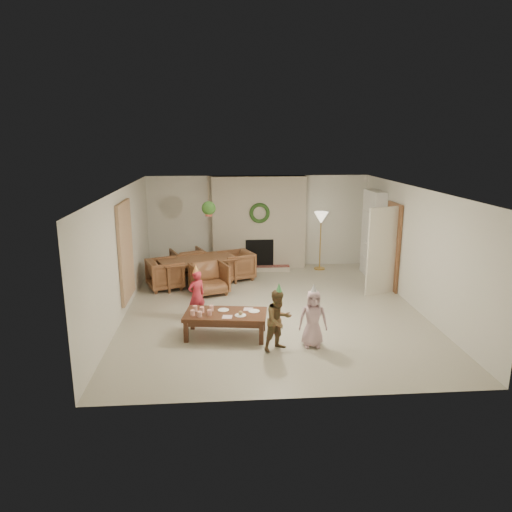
{
  "coord_description": "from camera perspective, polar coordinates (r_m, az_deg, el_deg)",
  "views": [
    {
      "loc": [
        -1.03,
        -9.25,
        3.47
      ],
      "look_at": [
        -0.3,
        0.4,
        1.05
      ],
      "focal_mm": 33.12,
      "sensor_mm": 36.0,
      "label": 1
    }
  ],
  "objects": [
    {
      "name": "curtain_panel",
      "position": [
        9.9,
        -15.46,
        0.56
      ],
      "size": [
        0.06,
        1.2,
        2.0
      ],
      "primitive_type": "cube",
      "color": "#C9B28E",
      "rests_on": "wall_left"
    },
    {
      "name": "bookshelf_shelf_b",
      "position": [
        12.45,
        13.79,
        1.48
      ],
      "size": [
        0.3,
        0.92,
        0.03
      ],
      "primitive_type": "cube",
      "color": "white",
      "rests_on": "bookshelf_carcass"
    },
    {
      "name": "plate_b",
      "position": [
        8.35,
        -1.89,
        -7.17
      ],
      "size": [
        0.23,
        0.23,
        0.01
      ],
      "primitive_type": "cylinder",
      "rotation": [
        0.0,
        0.0,
        -0.14
      ],
      "color": "white",
      "rests_on": "coffee_table_top"
    },
    {
      "name": "party_hat_pink",
      "position": [
        7.95,
        7.0,
        -3.92
      ],
      "size": [
        0.16,
        0.16,
        0.18
      ],
      "primitive_type": "cone",
      "rotation": [
        0.0,
        0.0,
        -0.26
      ],
      "color": "silver",
      "rests_on": "child_pink"
    },
    {
      "name": "napkin_right",
      "position": [
        8.63,
        -0.94,
        -6.45
      ],
      "size": [
        0.19,
        0.19,
        0.01
      ],
      "primitive_type": "cube",
      "rotation": [
        0.0,
        0.0,
        -0.14
      ],
      "color": "#D9A0B3",
      "rests_on": "coffee_table_top"
    },
    {
      "name": "books_row_lower",
      "position": [
        12.37,
        13.84,
        0.15
      ],
      "size": [
        0.2,
        0.4,
        0.24
      ],
      "primitive_type": "cube",
      "color": "red",
      "rests_on": "bookshelf_shelf_a"
    },
    {
      "name": "dining_chair_left",
      "position": [
        11.34,
        -10.91,
        -2.15
      ],
      "size": [
        1.01,
        0.99,
        0.71
      ],
      "primitive_type": "imported",
      "rotation": [
        0.0,
        0.0,
        1.94
      ],
      "color": "brown",
      "rests_on": "floor"
    },
    {
      "name": "child_pink",
      "position": [
        8.13,
        6.89,
        -7.52
      ],
      "size": [
        0.51,
        0.36,
        0.99
      ],
      "primitive_type": "imported",
      "rotation": [
        0.0,
        0.0,
        -0.09
      ],
      "color": "#CDA4AF",
      "rests_on": "floor"
    },
    {
      "name": "dining_chair_near",
      "position": [
        10.82,
        -5.66,
        -2.75
      ],
      "size": [
        0.99,
        1.01,
        0.71
      ],
      "primitive_type": "imported",
      "rotation": [
        0.0,
        0.0,
        0.37
      ],
      "color": "brown",
      "rests_on": "floor"
    },
    {
      "name": "coffee_leg_fl",
      "position": [
        8.42,
        -8.44,
        -9.05
      ],
      "size": [
        0.09,
        0.09,
        0.38
      ],
      "primitive_type": "cube",
      "rotation": [
        0.0,
        0.0,
        -0.14
      ],
      "color": "#4C2A19",
      "rests_on": "floor"
    },
    {
      "name": "coffee_leg_br",
      "position": [
        8.8,
        0.87,
        -7.86
      ],
      "size": [
        0.09,
        0.09,
        0.38
      ],
      "primitive_type": "cube",
      "rotation": [
        0.0,
        0.0,
        -0.14
      ],
      "color": "#4C2A19",
      "rests_on": "floor"
    },
    {
      "name": "floor",
      "position": [
        9.93,
        1.91,
        -6.42
      ],
      "size": [
        7.0,
        7.0,
        0.0
      ],
      "primitive_type": "plane",
      "color": "#B7B29E",
      "rests_on": "ground"
    },
    {
      "name": "cup_e",
      "position": [
        8.38,
        -5.65,
        -6.81
      ],
      "size": [
        0.09,
        0.09,
        0.1
      ],
      "primitive_type": "cylinder",
      "rotation": [
        0.0,
        0.0,
        -0.14
      ],
      "color": "white",
      "rests_on": "coffee_table_top"
    },
    {
      "name": "plate_a",
      "position": [
        8.61,
        -3.96,
        -6.51
      ],
      "size": [
        0.23,
        0.23,
        0.01
      ],
      "primitive_type": "cylinder",
      "rotation": [
        0.0,
        0.0,
        -0.14
      ],
      "color": "white",
      "rests_on": "coffee_table_top"
    },
    {
      "name": "floor_lamp_base",
      "position": [
        13.0,
        7.67,
        -1.5
      ],
      "size": [
        0.29,
        0.29,
        0.03
      ],
      "primitive_type": "cylinder",
      "color": "gold",
      "rests_on": "floor"
    },
    {
      "name": "books_row_mid",
      "position": [
        12.47,
        13.67,
        2.16
      ],
      "size": [
        0.2,
        0.44,
        0.24
      ],
      "primitive_type": "cube",
      "color": "#234F82",
      "rests_on": "bookshelf_shelf_b"
    },
    {
      "name": "food_scoop",
      "position": [
        8.33,
        -1.89,
        -6.89
      ],
      "size": [
        0.09,
        0.09,
        0.08
      ],
      "primitive_type": "sphere",
      "rotation": [
        0.0,
        0.0,
        -0.14
      ],
      "color": "tan",
      "rests_on": "plate_b"
    },
    {
      "name": "books_row_upper",
      "position": [
        12.25,
        13.98,
        3.8
      ],
      "size": [
        0.2,
        0.36,
        0.22
      ],
      "primitive_type": "cube",
      "color": "#9E9722",
      "rests_on": "bookshelf_shelf_c"
    },
    {
      "name": "coffee_table_apron",
      "position": [
        8.52,
        -3.69,
        -7.57
      ],
      "size": [
        1.41,
        0.79,
        0.09
      ],
      "primitive_type": "cube",
      "rotation": [
        0.0,
        0.0,
        -0.14
      ],
      "color": "#4C2A19",
      "rests_on": "floor"
    },
    {
      "name": "cup_b",
      "position": [
        8.6,
        -7.37,
        -6.3
      ],
      "size": [
        0.09,
        0.09,
        0.1
      ],
      "primitive_type": "cylinder",
      "rotation": [
        0.0,
        0.0,
        -0.14
      ],
      "color": "white",
      "rests_on": "coffee_table_top"
    },
    {
      "name": "coffee_leg_fr",
      "position": [
        8.25,
        0.66,
        -9.38
      ],
      "size": [
        0.09,
        0.09,
        0.38
      ],
      "primitive_type": "cube",
      "rotation": [
        0.0,
        0.0,
        -0.14
      ],
      "color": "#4C2A19",
      "rests_on": "floor"
    },
    {
      "name": "napkin_left",
      "position": [
        8.29,
        -3.49,
        -7.35
      ],
      "size": [
        0.19,
        0.19,
        0.01
      ],
      "primitive_type": "cube",
      "rotation": [
        0.0,
        0.0,
        -0.14
      ],
      "color": "#D9A0B3",
      "rests_on": "coffee_table_top"
    },
    {
      "name": "cup_f",
      "position": [
        8.58,
        -5.41,
        -6.29
      ],
      "size": [
        0.09,
        0.09,
        0.1
      ],
      "primitive_type": "cylinder",
      "rotation": [
        0.0,
        0.0,
        -0.14
      ],
      "color": "white",
      "rests_on": "coffee_table_top"
    },
    {
      "name": "hanging_plant_foliage",
      "position": [
        10.86,
        -5.74,
        5.77
      ],
      "size": [
        0.32,
        0.32,
        0.32
      ],
      "primitive_type": "sphere",
      "color": "#254F1A",
      "rests_on": "hanging_plant_pot"
    },
    {
      "name": "door_frame",
      "position": [
        11.45,
        16.18,
        1.12
      ],
      "size": [
        0.05,
        0.86,
        2.04
      ],
      "primitive_type": "cube",
      "color": "brown",
      "rests_on": "floor"
    },
    {
      "name": "door_leaf",
      "position": [
        10.98,
        14.99,
        0.55
      ],
      "size": [
        0.77,
        0.32,
        2.0
      ],
      "primitive_type": "cube",
      "rotation": [
        0.0,
        0.0,
        -1.22
      ],
      "color": "beige",
      "rests_on": "floor"
    },
    {
      "name": "cup_a",
      "position": [
        8.4,
        -7.66,
        -6.82
      ],
      "size": [
        0.09,
        0.09,
        0.1
      ],
      "primitive_type": "cylinder",
      "rotation": [
        0.0,
        0.0,
        -0.14
      ],
      "color": "white",
      "rests_on": "coffee_table_top"
    },
    {
      "name": "hanging_plant_pot",
      "position": [
        10.88,
        -5.72,
        5.14
      ],
      "size": [
        0.16,
        0.16,
        0.12
      ],
      "primitive_type": "cylinder",
      "color": "#A44335",
      "rests_on": "hanging_plant_cord"
    },
    {
      "name": "wall_left",
      "position": [
        9.71,
        -15.91,
        0.28
      ],
      "size": [
        0.0,
        7.0,
        7.0
      ],
      "primitive_type": "plane",
      "rotation": [
        1.57,
        0.0,
        1.57
      ],
      "color": "silver",
      "rests_on": "floor"
    },
    {
      "name": "bookshelf_shelf_c",
      "position": [
        12.38,
        13.89,
        3.29
      ],
      "size": [
        0.3,
        0.92,
        0.03
      ],
      "primitive_type": "cube",
      "color": "white",
      "rests_on": "bookshelf_carcass"
    },
    {
      "name": "coffee_leg_bl",
      "position": [
        8.95,
        -7.65,
        -7.59
      ],
      "size": [
        0.09,
        0.09,
        0.38
      ],
      "primitive_type": "cube",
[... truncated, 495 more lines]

